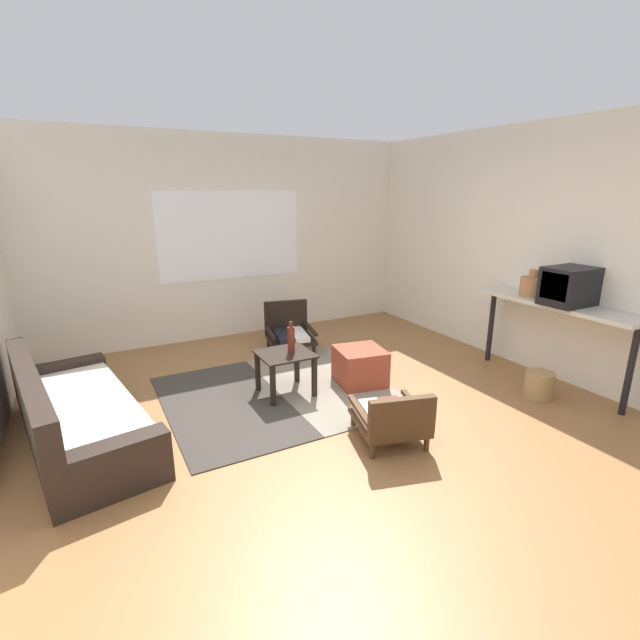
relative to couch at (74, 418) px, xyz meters
name	(u,v)px	position (x,y,z in m)	size (l,w,h in m)	color
ground_plane	(344,426)	(2.06, -0.83, -0.22)	(7.80, 7.80, 0.00)	olive
far_wall_with_window	(230,239)	(2.06, 2.23, 1.13)	(5.60, 0.13, 2.70)	silver
side_wall_right	(536,250)	(4.72, -0.53, 1.13)	(0.12, 6.60, 2.70)	silver
area_rug	(278,393)	(1.81, 0.07, -0.21)	(2.20, 1.97, 0.01)	#38332D
couch	(74,418)	(0.00, 0.00, 0.00)	(1.10, 2.11, 0.68)	black
coffee_table	(285,362)	(1.88, 0.02, 0.12)	(0.52, 0.49, 0.44)	black
armchair_by_window	(289,330)	(2.46, 1.22, 0.05)	(0.68, 0.70, 0.60)	black
armchair_striped_foreground	(392,418)	(2.27, -1.22, 0.00)	(0.67, 0.71, 0.48)	#472D19
ottoman_orange	(360,366)	(2.68, -0.12, -0.02)	(0.48, 0.48, 0.39)	#993D28
console_shelf	(556,311)	(4.43, -1.05, 0.58)	(0.44, 1.70, 0.90)	beige
crt_television	(570,286)	(4.43, -1.17, 0.87)	(0.52, 0.36, 0.37)	black
clay_vase	(533,286)	(4.43, -0.75, 0.79)	(0.26, 0.26, 0.29)	#A87047
glass_bottle	(291,339)	(1.95, 0.01, 0.36)	(0.07, 0.07, 0.32)	#5B2319
wicker_basket	(539,385)	(4.05, -1.25, -0.08)	(0.27, 0.27, 0.27)	#9E7A4C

